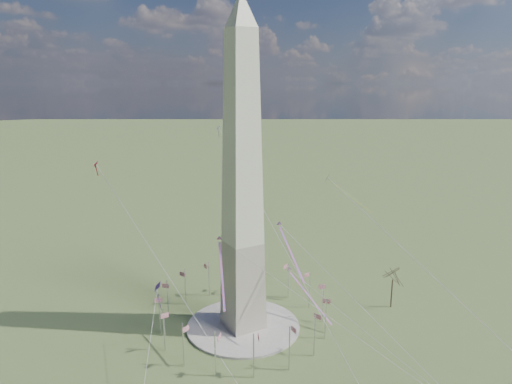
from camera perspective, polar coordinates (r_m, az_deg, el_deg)
ground at (r=152.25m, az=-1.61°, el=-16.53°), size 2000.00×2000.00×0.00m
plaza at (r=152.05m, az=-1.61°, el=-16.40°), size 36.00×36.00×0.80m
washington_monument at (r=134.90m, az=-1.74°, el=1.41°), size 15.56×15.56×100.00m
flagpole_ring at (r=148.76m, az=-1.63°, el=-14.10°), size 54.40×54.40×13.00m
tree_near at (r=166.08m, az=16.73°, el=-10.22°), size 8.83×8.83×15.46m
kite_delta_black at (r=158.48m, az=9.29°, el=1.51°), size 15.27×14.99×14.34m
kite_diamond_purple at (r=136.85m, az=-12.17°, el=-11.82°), size 2.50×3.29×9.59m
kite_streamer_left at (r=138.29m, az=3.97°, el=-6.58°), size 4.40×18.83×13.00m
kite_streamer_mid at (r=132.83m, az=-4.39°, el=-8.83°), size 9.09×19.69×14.28m
kite_streamer_right at (r=153.02m, az=6.00°, el=-11.97°), size 4.85×19.37×13.40m
kite_small_red at (r=150.71m, az=-19.36°, el=3.18°), size 1.54×2.28×4.82m
kite_small_white at (r=183.08m, az=-4.68°, el=7.90°), size 1.57×2.35×4.99m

